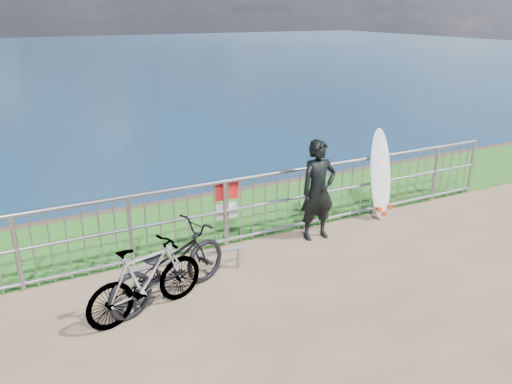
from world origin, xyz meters
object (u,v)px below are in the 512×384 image
bicycle_near (169,265)px  bicycle_far (146,279)px  surfboard (381,178)px  surfer (318,190)px

bicycle_near → bicycle_far: 0.41m
surfboard → surfer: bearing=-171.3°
bicycle_near → bicycle_far: size_ratio=1.16×
surfboard → bicycle_far: (-4.60, -1.14, -0.28)m
surfer → bicycle_far: size_ratio=1.05×
surfer → bicycle_far: surfer is taller
bicycle_near → surfboard: bearing=-98.9°
surfer → bicycle_far: (-3.11, -0.91, -0.36)m
surfboard → bicycle_near: 4.36m
surfer → bicycle_near: bearing=-161.6°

